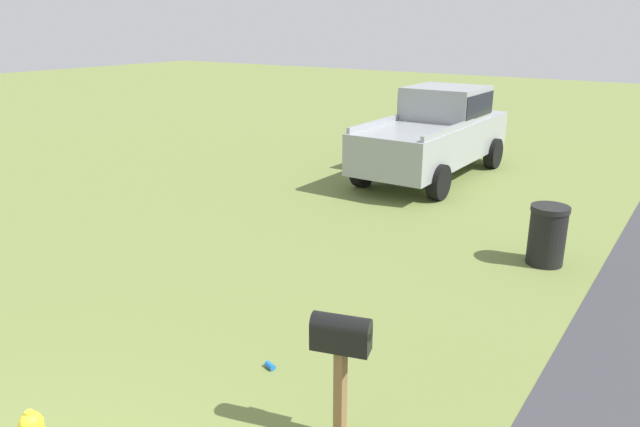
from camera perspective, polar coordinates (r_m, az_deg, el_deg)
The scene contains 4 objects.
mailbox at distance 5.11m, azimuth 2.04°, elevation -12.36°, with size 0.34×0.54×1.23m.
pickup_truck at distance 14.42m, azimuth 11.27°, elevation 7.95°, with size 5.17×2.11×2.09m.
trash_bin at distance 9.62m, azimuth 21.21°, elevation -1.96°, with size 0.58×0.58×0.93m.
litter_can_by_mailbox at distance 6.58m, azimuth -4.88°, elevation -14.52°, with size 0.07×0.07×0.12m, color blue.
Camera 1 is at (-0.60, -3.57, 3.58)m, focal length 32.94 mm.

